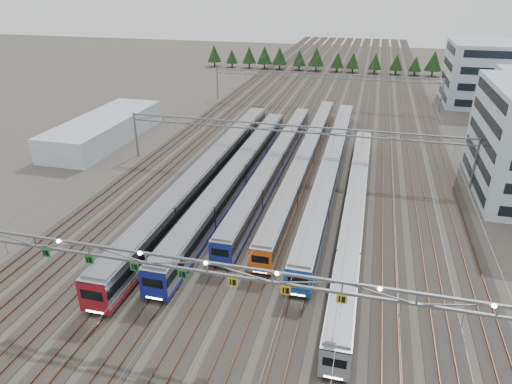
% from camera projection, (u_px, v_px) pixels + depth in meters
% --- Properties ---
extents(ground, '(400.00, 400.00, 0.00)m').
position_uv_depth(ground, '(211.00, 334.00, 41.28)').
color(ground, '#47423A').
rests_on(ground, ground).
extents(track_bed, '(54.00, 260.00, 5.42)m').
position_uv_depth(track_bed, '(329.00, 87.00, 128.31)').
color(track_bed, '#2D2823').
rests_on(track_bed, ground).
extents(train_a, '(3.12, 63.35, 4.06)m').
position_uv_depth(train_a, '(208.00, 172.00, 69.91)').
color(train_a, black).
rests_on(train_a, ground).
extents(train_b, '(2.94, 57.28, 3.83)m').
position_uv_depth(train_b, '(237.00, 175.00, 69.17)').
color(train_b, black).
rests_on(train_b, ground).
extents(train_c, '(2.67, 57.10, 3.47)m').
position_uv_depth(train_c, '(275.00, 162.00, 74.36)').
color(train_c, black).
rests_on(train_c, ground).
extents(train_d, '(2.58, 65.31, 3.36)m').
position_uv_depth(train_d, '(306.00, 157.00, 76.87)').
color(train_d, black).
rests_on(train_d, ground).
extents(train_e, '(2.72, 65.30, 3.54)m').
position_uv_depth(train_e, '(331.00, 165.00, 73.29)').
color(train_e, black).
rests_on(train_e, ground).
extents(train_f, '(2.55, 58.09, 3.32)m').
position_uv_depth(train_f, '(355.00, 204.00, 60.81)').
color(train_f, black).
rests_on(train_f, ground).
extents(gantry_near, '(56.36, 0.61, 8.08)m').
position_uv_depth(gantry_near, '(206.00, 270.00, 38.17)').
color(gantry_near, slate).
rests_on(gantry_near, ground).
extents(gantry_mid, '(56.36, 0.36, 8.00)m').
position_uv_depth(gantry_mid, '(292.00, 134.00, 73.63)').
color(gantry_mid, slate).
rests_on(gantry_mid, ground).
extents(gantry_far, '(56.36, 0.36, 8.00)m').
position_uv_depth(gantry_far, '(324.00, 79.00, 113.07)').
color(gantry_far, slate).
rests_on(gantry_far, ground).
extents(depot_bldg_north, '(22.00, 18.00, 15.22)m').
position_uv_depth(depot_bldg_north, '(494.00, 74.00, 112.85)').
color(depot_bldg_north, '#ADC0CF').
rests_on(depot_bldg_north, ground).
extents(west_shed, '(10.00, 30.00, 4.62)m').
position_uv_depth(west_shed, '(104.00, 129.00, 89.61)').
color(west_shed, '#ADC0CF').
rests_on(west_shed, ground).
extents(treeline, '(106.40, 5.60, 7.02)m').
position_uv_depth(treeline, '(356.00, 60.00, 153.01)').
color(treeline, '#332114').
rests_on(treeline, ground).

